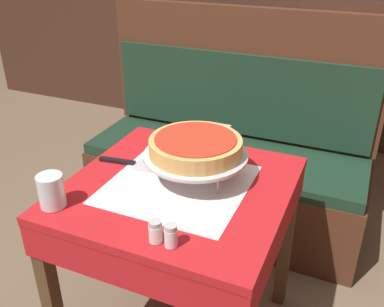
# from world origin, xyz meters

# --- Properties ---
(dining_table_front) EXTENTS (0.74, 0.74, 0.73)m
(dining_table_front) POSITION_xyz_m (0.00, 0.00, 0.63)
(dining_table_front) COLOR red
(dining_table_front) RESTS_ON ground_plane
(dining_table_rear) EXTENTS (0.65, 0.65, 0.73)m
(dining_table_rear) POSITION_xyz_m (0.28, 1.65, 0.61)
(dining_table_rear) COLOR red
(dining_table_rear) RESTS_ON ground_plane
(booth_bench) EXTENTS (1.48, 0.51, 1.16)m
(booth_bench) POSITION_xyz_m (-0.11, 0.84, 0.33)
(booth_bench) COLOR #4C2819
(booth_bench) RESTS_ON ground_plane
(pizza_pan_stand) EXTENTS (0.36, 0.36, 0.10)m
(pizza_pan_stand) POSITION_xyz_m (0.04, 0.06, 0.81)
(pizza_pan_stand) COLOR #ADADB2
(pizza_pan_stand) RESTS_ON dining_table_front
(deep_dish_pizza) EXTENTS (0.31, 0.31, 0.06)m
(deep_dish_pizza) POSITION_xyz_m (0.04, 0.06, 0.85)
(deep_dish_pizza) COLOR tan
(deep_dish_pizza) RESTS_ON pizza_pan_stand
(pizza_server) EXTENTS (0.25, 0.10, 0.01)m
(pizza_server) POSITION_xyz_m (-0.21, 0.06, 0.73)
(pizza_server) COLOR #BCBCC1
(pizza_server) RESTS_ON dining_table_front
(water_glass_near) EXTENTS (0.08, 0.08, 0.11)m
(water_glass_near) POSITION_xyz_m (-0.31, -0.27, 0.78)
(water_glass_near) COLOR silver
(water_glass_near) RESTS_ON dining_table_front
(salt_shaker) EXTENTS (0.04, 0.04, 0.07)m
(salt_shaker) POSITION_xyz_m (0.07, -0.30, 0.76)
(salt_shaker) COLOR silver
(salt_shaker) RESTS_ON dining_table_front
(pepper_shaker) EXTENTS (0.04, 0.04, 0.07)m
(pepper_shaker) POSITION_xyz_m (0.12, -0.30, 0.76)
(pepper_shaker) COLOR silver
(pepper_shaker) RESTS_ON dining_table_front
(napkin_holder) EXTENTS (0.10, 0.05, 0.09)m
(napkin_holder) POSITION_xyz_m (0.02, 0.32, 0.77)
(napkin_holder) COLOR #B2B2B7
(napkin_holder) RESTS_ON dining_table_front
(condiment_caddy) EXTENTS (0.14, 0.14, 0.14)m
(condiment_caddy) POSITION_xyz_m (0.36, 1.60, 0.77)
(condiment_caddy) COLOR black
(condiment_caddy) RESTS_ON dining_table_rear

